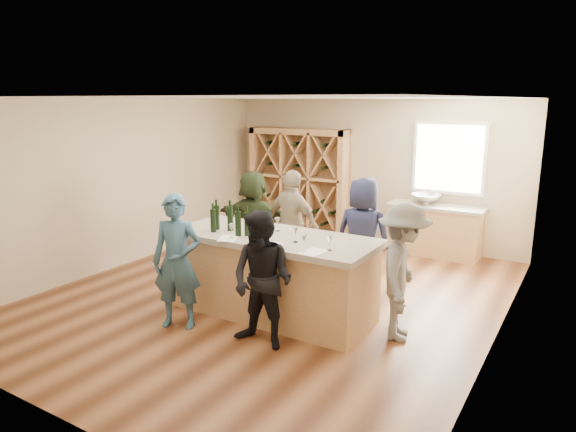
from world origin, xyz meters
The scene contains 36 objects.
floor centered at (0.00, 0.00, -0.05)m, with size 6.00×7.00×0.10m, color brown.
ceiling centered at (0.00, 0.00, 2.85)m, with size 6.00×7.00×0.10m, color white.
wall_back centered at (0.00, 3.55, 1.40)m, with size 6.00×0.10×2.80m, color #BFAC8A.
wall_front centered at (0.00, -3.55, 1.40)m, with size 6.00×0.10×2.80m, color #BFAC8A.
wall_left centered at (-3.05, 0.00, 1.40)m, with size 0.10×7.00×2.80m, color #BFAC8A.
wall_right centered at (3.05, 0.00, 1.40)m, with size 0.10×7.00×2.80m, color #BFAC8A.
window_frame centered at (1.50, 3.47, 1.75)m, with size 1.30×0.06×1.30m, color white.
window_pane centered at (1.50, 3.44, 1.75)m, with size 1.18×0.01×1.18m, color white.
wine_rack centered at (-1.50, 3.27, 1.10)m, with size 2.20×0.45×2.20m, color tan.
back_counter_base centered at (1.40, 3.20, 0.43)m, with size 1.60×0.58×0.86m, color tan.
back_counter_top centered at (1.40, 3.20, 0.89)m, with size 1.70×0.62×0.06m, color #A79D89.
sink centered at (1.20, 3.20, 1.01)m, with size 0.54×0.54×0.19m, color silver.
faucet centered at (1.20, 3.38, 1.07)m, with size 0.02×0.02×0.30m, color silver.
tasting_counter_base centered at (0.34, -0.58, 0.50)m, with size 2.60×1.00×1.00m, color tan.
tasting_counter_top centered at (0.34, -0.58, 1.04)m, with size 2.72×1.12×0.08m, color #A79D89.
wine_bottle_a centered at (-0.46, -0.72, 1.24)m, with size 0.08×0.08×0.32m, color black.
wine_bottle_b centered at (-0.41, -0.85, 1.23)m, with size 0.07×0.07×0.30m, color black.
wine_bottle_c centered at (-0.26, -0.68, 1.24)m, with size 0.08×0.08×0.33m, color black.
wine_bottle_d centered at (-0.01, -0.84, 1.24)m, with size 0.08×0.08×0.32m, color black.
wine_bottle_e centered at (0.08, -0.77, 1.23)m, with size 0.07×0.07×0.30m, color black.
wine_glass_a centered at (-0.01, -0.98, 1.17)m, with size 0.07×0.07×0.18m, color white.
wine_glass_b centered at (0.55, -1.02, 1.17)m, with size 0.07×0.07×0.18m, color white.
wine_glass_c centered at (1.05, -1.02, 1.18)m, with size 0.07×0.07×0.20m, color white.
wine_glass_d centered at (0.77, -0.72, 1.17)m, with size 0.07×0.07×0.18m, color white.
wine_glass_e centered at (1.28, -0.82, 1.16)m, with size 0.06×0.06×0.16m, color white.
tasting_menu_a centered at (-0.04, -1.02, 1.08)m, with size 0.22×0.29×0.00m, color white.
tasting_menu_b centered at (0.60, -0.97, 1.08)m, with size 0.19×0.27×0.00m, color white.
tasting_menu_c centered at (1.15, -0.97, 1.08)m, with size 0.23×0.32×0.00m, color white.
person_near_left centered at (-0.46, -1.50, 0.84)m, with size 0.61×0.45×1.68m, color #335972.
person_near_right centered at (0.73, -1.39, 0.79)m, with size 0.77×0.42×1.59m, color black.
person_server centered at (2.02, -0.38, 0.82)m, with size 1.06×0.49×1.64m, color slate.
person_far_mid centered at (-0.14, 0.73, 0.87)m, with size 1.02×0.52×1.73m, color gray.
person_far_right centered at (1.02, 0.77, 0.85)m, with size 0.83×0.54×1.71m, color #191E38.
person_far_left centered at (-0.98, 0.87, 0.83)m, with size 1.53×0.55×1.66m, color #263319.
wine_bottle_f centered at (0.39, -0.88, 1.23)m, with size 0.07×0.07×0.30m, color black.
wine_glass_f centered at (0.29, -0.38, 1.17)m, with size 0.07×0.07×0.18m, color white.
Camera 1 is at (3.82, -5.91, 2.78)m, focal length 32.00 mm.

